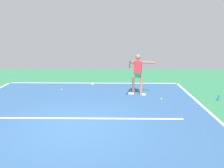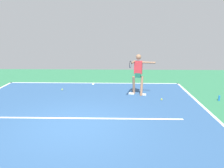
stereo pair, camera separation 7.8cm
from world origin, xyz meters
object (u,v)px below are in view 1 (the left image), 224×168
(tennis_ball_near_service_line, at_px, (161,99))
(water_bottle, at_px, (218,98))
(tennis_player, at_px, (138,72))
(tennis_ball_by_sideline, at_px, (62,90))

(tennis_ball_near_service_line, distance_m, water_bottle, 2.33)
(tennis_player, distance_m, tennis_ball_by_sideline, 3.76)
(tennis_ball_by_sideline, height_order, water_bottle, water_bottle)
(tennis_ball_by_sideline, relative_size, water_bottle, 0.30)
(tennis_player, relative_size, water_bottle, 8.25)
(tennis_player, distance_m, water_bottle, 3.48)
(tennis_player, distance_m, tennis_ball_near_service_line, 1.55)
(tennis_ball_by_sideline, xyz_separation_m, water_bottle, (-6.82, 1.45, 0.08))
(tennis_player, xyz_separation_m, water_bottle, (-3.27, 0.73, -0.94))
(tennis_ball_near_service_line, height_order, tennis_ball_by_sideline, same)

